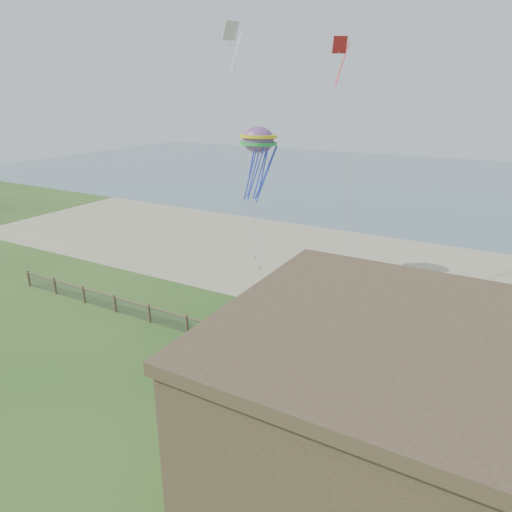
% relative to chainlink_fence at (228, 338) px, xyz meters
% --- Properties ---
extents(ground, '(160.00, 160.00, 0.00)m').
position_rel_chainlink_fence_xyz_m(ground, '(0.00, -6.00, -0.55)').
color(ground, '#29571D').
rests_on(ground, ground).
extents(sand_beach, '(72.00, 20.00, 0.02)m').
position_rel_chainlink_fence_xyz_m(sand_beach, '(0.00, 16.00, -0.55)').
color(sand_beach, tan).
rests_on(sand_beach, ground).
extents(ocean, '(160.00, 68.00, 0.02)m').
position_rel_chainlink_fence_xyz_m(ocean, '(0.00, 60.00, -0.55)').
color(ocean, slate).
rests_on(ocean, ground).
extents(chainlink_fence, '(36.20, 0.20, 1.25)m').
position_rel_chainlink_fence_xyz_m(chainlink_fence, '(0.00, 0.00, 0.00)').
color(chainlink_fence, brown).
rests_on(chainlink_fence, ground).
extents(motel, '(15.00, 10.00, 7.00)m').
position_rel_chainlink_fence_xyz_m(motel, '(13.00, -7.00, 2.95)').
color(motel, '#4F3F2A').
rests_on(motel, ground).
extents(motel_deck, '(15.00, 2.00, 0.50)m').
position_rel_chainlink_fence_xyz_m(motel_deck, '(13.00, -1.00, -0.30)').
color(motel_deck, brown).
rests_on(motel_deck, ground).
extents(picnic_table, '(2.33, 2.01, 0.84)m').
position_rel_chainlink_fence_xyz_m(picnic_table, '(6.11, -4.46, -0.13)').
color(picnic_table, brown).
rests_on(picnic_table, ground).
extents(octopus_kite, '(3.18, 2.39, 6.15)m').
position_rel_chainlink_fence_xyz_m(octopus_kite, '(-4.02, 10.72, 8.50)').
color(octopus_kite, red).
extents(kite_white, '(2.09, 1.81, 2.70)m').
position_rel_chainlink_fence_xyz_m(kite_white, '(-4.36, 7.73, 16.34)').
color(kite_white, silver).
extents(kite_red, '(1.68, 1.90, 2.38)m').
position_rel_chainlink_fence_xyz_m(kite_red, '(2.44, 9.20, 15.42)').
color(kite_red, red).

